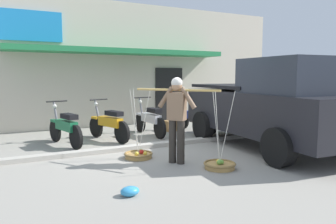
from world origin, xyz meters
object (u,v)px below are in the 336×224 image
motorcycle_end_of_row (196,117)px  plastic_litter_bag (130,191)px  motorcycle_second_in_row (109,124)px  fruit_basket_right_side (139,155)px  wooden_crate (172,126)px  fruit_basket_left_side (220,165)px  parked_truck (272,105)px  fruit_vendor (177,114)px  motorcycle_nearest_shop (65,127)px  motorcycle_third_in_row (150,120)px

motorcycle_end_of_row → plastic_litter_bag: size_ratio=6.44×
motorcycle_second_in_row → motorcycle_end_of_row: 2.78m
fruit_basket_right_side → wooden_crate: 3.51m
plastic_litter_bag → wooden_crate: bearing=55.5°
fruit_basket_left_side → parked_truck: 2.45m
fruit_vendor → parked_truck: size_ratio=0.35×
fruit_vendor → fruit_basket_right_side: (-0.52, 0.71, -0.90)m
fruit_basket_right_side → parked_truck: parked_truck is taller
fruit_basket_right_side → wooden_crate: size_ratio=3.30×
fruit_vendor → fruit_basket_right_side: fruit_vendor is taller
motorcycle_nearest_shop → motorcycle_second_in_row: size_ratio=1.01×
fruit_vendor → motorcycle_second_in_row: (-0.48, 2.82, -0.53)m
fruit_basket_left_side → parked_truck: (2.10, 0.81, 0.96)m
fruit_basket_left_side → motorcycle_end_of_row: fruit_basket_left_side is taller
fruit_basket_right_side → motorcycle_nearest_shop: 2.32m
motorcycle_nearest_shop → fruit_basket_right_side: bearing=-60.8°
fruit_basket_left_side → fruit_basket_right_side: same height
fruit_vendor → motorcycle_third_in_row: fruit_vendor is taller
plastic_litter_bag → wooden_crate: size_ratio=0.64×
fruit_basket_left_side → motorcycle_end_of_row: (1.77, 3.59, 0.38)m
fruit_vendor → fruit_basket_right_side: 1.26m
fruit_basket_right_side → plastic_litter_bag: fruit_basket_right_side is taller
motorcycle_third_in_row → parked_truck: parked_truck is taller
fruit_vendor → fruit_basket_right_side: bearing=126.2°
fruit_basket_right_side → wooden_crate: fruit_basket_right_side is taller
fruit_vendor → wooden_crate: fruit_vendor is taller
motorcycle_second_in_row → plastic_litter_bag: motorcycle_second_in_row is taller
fruit_basket_left_side → fruit_basket_right_side: 1.76m
motorcycle_second_in_row → motorcycle_third_in_row: (1.28, 0.17, 0.00)m
parked_truck → motorcycle_nearest_shop: bearing=148.5°
motorcycle_second_in_row → fruit_basket_right_side: bearing=-90.9°
motorcycle_end_of_row → parked_truck: parked_truck is taller
motorcycle_nearest_shop → motorcycle_second_in_row: bearing=5.6°
fruit_vendor → parked_truck: bearing=2.2°
fruit_vendor → plastic_litter_bag: bearing=-139.8°
plastic_litter_bag → wooden_crate: wooden_crate is taller
motorcycle_nearest_shop → motorcycle_third_in_row: size_ratio=0.98×
fruit_basket_left_side → motorcycle_end_of_row: 4.02m
wooden_crate → fruit_vendor: bearing=-116.8°
motorcycle_nearest_shop → parked_truck: 5.02m
fruit_basket_left_side → motorcycle_nearest_shop: bearing=122.2°
motorcycle_second_in_row → fruit_vendor: bearing=-80.2°
motorcycle_third_in_row → plastic_litter_bag: bearing=-118.1°
motorcycle_nearest_shop → wooden_crate: size_ratio=4.07×
parked_truck → wooden_crate: 3.54m
fruit_basket_right_side → motorcycle_second_in_row: bearing=89.1°
fruit_basket_left_side → motorcycle_third_in_row: fruit_basket_left_side is taller
motorcycle_second_in_row → parked_truck: (3.11, -2.72, 0.58)m
parked_truck → fruit_basket_left_side: bearing=-158.8°
fruit_vendor → motorcycle_end_of_row: (2.29, 2.88, -0.53)m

